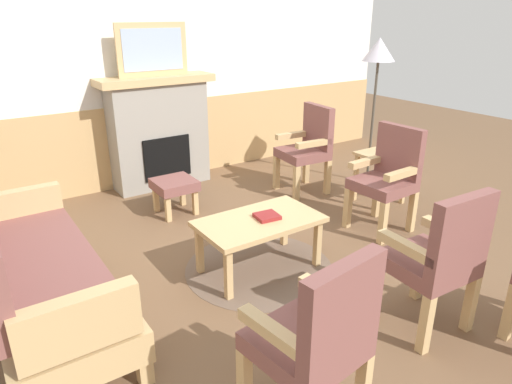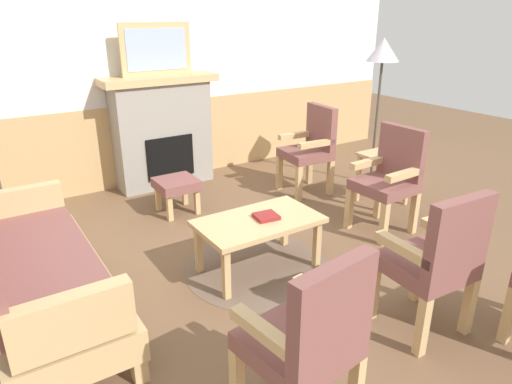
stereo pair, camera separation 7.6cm
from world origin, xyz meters
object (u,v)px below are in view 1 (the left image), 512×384
Objects in this scene: armchair_front_left at (438,256)px; coffee_table at (259,225)px; couch at (38,274)px; side_table at (381,164)px; framed_picture at (152,50)px; floor_lamp_by_chairs at (378,59)px; armchair_front_center at (317,336)px; book_on_table at (267,216)px; armchair_by_window_left at (308,145)px; fireplace at (159,131)px; armchair_near_fireplace at (388,174)px; footstool at (175,187)px.

coffee_table is at bearing 111.44° from armchair_front_left.
side_table is at bearing 3.95° from couch.
framed_picture reaches higher than floor_lamp_by_chairs.
floor_lamp_by_chairs is at bearing -32.07° from framed_picture.
armchair_front_center is 3.10m from side_table.
book_on_table is 1.54m from armchair_front_center.
armchair_front_left and armchair_front_center have the same top height.
framed_picture is at bearing 87.88° from book_on_table.
armchair_front_center is at bearing -129.51° from armchair_by_window_left.
side_table is at bearing -46.53° from fireplace.
armchair_near_fireplace is at bearing -1.54° from coffee_table.
floor_lamp_by_chairs is (2.11, -1.32, 0.80)m from fireplace.
framed_picture is 2.53m from book_on_table.
fireplace reaches higher than armchair_by_window_left.
coffee_table is 2.66m from floor_lamp_by_chairs.
floor_lamp_by_chairs is at bearing 23.49° from book_on_table.
book_on_table is 0.18× the size of armchair_near_fireplace.
armchair_front_left is at bearing -129.78° from side_table.
armchair_front_center is (-0.78, -3.65, -1.02)m from framed_picture.
side_table is at bearing 35.92° from armchair_front_center.
framed_picture is 2.00m from armchair_by_window_left.
floor_lamp_by_chairs reaches higher than armchair_front_left.
coffee_table is 0.09m from book_on_table.
couch is 1.84× the size of armchair_near_fireplace.
fireplace is at bearing 86.32° from coffee_table.
framed_picture reaches higher than side_table.
book_on_table is at bearing 179.08° from armchair_near_fireplace.
footstool is 0.41× the size of armchair_near_fireplace.
armchair_near_fireplace is at bearing -133.95° from side_table.
fireplace is at bearing 119.19° from armchair_near_fireplace.
armchair_near_fireplace is at bearing 51.99° from armchair_front_left.
couch is 4.50× the size of footstool.
armchair_by_window_left is at bearing 50.49° from armchair_front_center.
book_on_table is 0.44× the size of footstool.
framed_picture is at bearing 147.93° from floor_lamp_by_chairs.
armchair_near_fireplace reaches higher than coffee_table.
floor_lamp_by_chairs is at bearing -14.21° from armchair_by_window_left.
armchair_near_fireplace reaches higher than book_on_table.
fireplace is 0.72× the size of couch.
armchair_by_window_left is at bearing 39.68° from book_on_table.
fireplace reaches higher than couch.
armchair_by_window_left is 1.78× the size of side_table.
coffee_table is 0.98× the size of armchair_front_left.
fireplace reaches higher than footstool.
coffee_table is 1.93m from side_table.
framed_picture is 2.00× the size of footstool.
coffee_table is at bearing -167.13° from side_table.
coffee_table reaches higher than footstool.
armchair_near_fireplace and armchair_by_window_left have the same top height.
armchair_front_center is 0.58× the size of floor_lamp_by_chairs.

